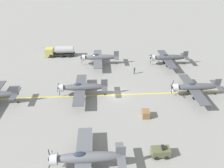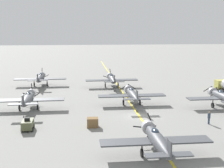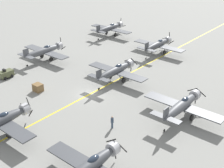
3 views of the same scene
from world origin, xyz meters
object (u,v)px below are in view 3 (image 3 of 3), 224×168
Objects in this scene: airplane_near_right at (89,168)px; tow_tractor at (6,74)px; airplane_mid_left at (44,51)px; supply_crate_by_tanker at (38,88)px; airplane_mid_center at (116,71)px; ground_crew_walking at (112,122)px; airplane_mid_right at (182,106)px; airplane_far_left at (110,28)px; airplane_far_center at (158,45)px.

tow_tractor is (-30.12, 9.72, -1.22)m from airplane_near_right.
airplane_mid_left is 7.70× the size of supply_crate_by_tanker.
ground_crew_walking is (9.09, -12.00, -1.00)m from airplane_mid_center.
airplane_mid_left is 28.93m from ground_crew_walking.
airplane_mid_right is 1.00× the size of airplane_far_left.
airplane_near_right is (32.06, -41.74, 0.00)m from airplane_far_left.
airplane_far_center reaches higher than airplane_near_right.
airplane_near_right is at bearing -36.42° from airplane_mid_left.
airplane_mid_center is at bearing -69.74° from airplane_far_center.
airplane_far_left reaches higher than airplane_mid_center.
airplane_mid_left reaches higher than airplane_mid_center.
ground_crew_walking is 16.66m from supply_crate_by_tanker.
airplane_mid_left reaches higher than airplane_far_center.
airplane_mid_left is at bearing -116.90° from airplane_far_center.
airplane_mid_center reaches higher than supply_crate_by_tanker.
ground_crew_walking is at bearing -1.82° from supply_crate_by_tanker.
airplane_mid_right reaches higher than tow_tractor.
airplane_mid_left is (-32.89, 2.12, 0.00)m from airplane_mid_right.
airplane_mid_center is 13.80m from supply_crate_by_tanker.
airplane_far_left is 16.86m from airplane_far_center.
airplane_mid_center is 27.28m from airplane_far_left.
airplane_far_left is 42.31m from ground_crew_walking.
airplane_far_left is 4.62× the size of tow_tractor.
airplane_far_left is 52.64m from airplane_near_right.
airplane_far_left is 1.00× the size of airplane_near_right.
airplane_mid_left is 1.00× the size of airplane_far_left.
airplane_far_center is 7.70× the size of supply_crate_by_tanker.
airplane_mid_left is 1.00× the size of airplane_near_right.
airplane_near_right reaches higher than ground_crew_walking.
supply_crate_by_tanker is (-7.56, -11.47, -1.36)m from airplane_mid_center.
supply_crate_by_tanker is (-5.78, -28.35, -1.36)m from airplane_far_center.
airplane_mid_right is 26.52m from airplane_far_center.
airplane_far_center is (16.53, -3.35, 0.00)m from airplane_far_left.
airplane_far_center is at bearing 110.62° from ground_crew_walking.
airplane_far_left reaches higher than tow_tractor.
airplane_near_right is (-1.28, -17.88, 0.00)m from airplane_mid_right.
airplane_far_left is at bearing -177.20° from airplane_far_center.
airplane_mid_center is 6.45× the size of ground_crew_walking.
supply_crate_by_tanker is (8.81, 0.33, -0.14)m from tow_tractor.
airplane_mid_center is at bearing 0.73° from airplane_mid_left.
airplane_mid_center is 4.62× the size of tow_tractor.
airplane_far_center is at bearing 115.68° from airplane_near_right.
airplane_far_center is (-1.78, 16.88, 0.00)m from airplane_mid_center.
airplane_near_right is 23.60m from supply_crate_by_tanker.
ground_crew_walking is (-4.67, 9.51, -1.00)m from airplane_near_right.
airplane_near_right reaches higher than tow_tractor.
airplane_mid_right is 1.00× the size of airplane_mid_center.
airplane_mid_left is at bearing -93.63° from airplane_far_left.
airplane_mid_center is (-15.04, 3.63, 0.00)m from airplane_mid_right.
tow_tractor is 8.81m from supply_crate_by_tanker.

